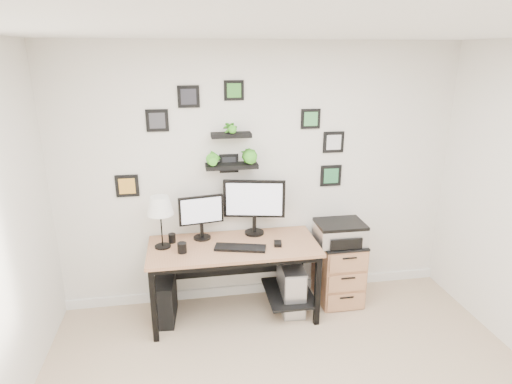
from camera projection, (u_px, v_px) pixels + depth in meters
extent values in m
plane|color=white|center=(338.00, 26.00, 1.99)|extent=(4.00, 4.00, 0.00)
plane|color=silver|center=(261.00, 177.00, 4.27)|extent=(4.00, 0.00, 4.00)
cube|color=white|center=(261.00, 288.00, 4.64)|extent=(4.00, 0.03, 0.10)
cube|color=#B07953|center=(234.00, 246.00, 4.05)|extent=(1.60, 0.70, 0.03)
cube|color=black|center=(234.00, 250.00, 4.06)|extent=(1.54, 0.64, 0.05)
cube|color=black|center=(230.00, 257.00, 4.44)|extent=(1.44, 0.02, 0.41)
cube|color=black|center=(289.00, 293.00, 4.31)|extent=(0.45, 0.63, 0.03)
cube|color=black|center=(154.00, 306.00, 3.76)|extent=(0.05, 0.05, 0.72)
cube|color=black|center=(157.00, 273.00, 4.32)|extent=(0.05, 0.05, 0.72)
cube|color=black|center=(318.00, 291.00, 4.00)|extent=(0.05, 0.05, 0.72)
cube|color=black|center=(301.00, 261.00, 4.56)|extent=(0.05, 0.05, 0.72)
cylinder|color=black|center=(202.00, 238.00, 4.18)|extent=(0.19, 0.19, 0.02)
cylinder|color=black|center=(202.00, 231.00, 4.16)|extent=(0.04, 0.04, 0.15)
cube|color=black|center=(201.00, 210.00, 4.09)|extent=(0.43, 0.10, 0.28)
cube|color=silver|center=(202.00, 211.00, 4.07)|extent=(0.38, 0.07, 0.24)
cylinder|color=black|center=(254.00, 233.00, 4.29)|extent=(0.23, 0.23, 0.02)
cylinder|color=black|center=(254.00, 225.00, 4.27)|extent=(0.05, 0.05, 0.17)
cube|color=black|center=(254.00, 199.00, 4.18)|extent=(0.60, 0.16, 0.38)
cube|color=silver|center=(254.00, 199.00, 4.16)|extent=(0.53, 0.12, 0.32)
cube|color=black|center=(240.00, 248.00, 3.96)|extent=(0.50, 0.27, 0.02)
cube|color=black|center=(278.00, 244.00, 4.03)|extent=(0.09, 0.12, 0.03)
cylinder|color=black|center=(163.00, 246.00, 4.00)|extent=(0.15, 0.15, 0.01)
cylinder|color=black|center=(161.00, 224.00, 3.93)|extent=(0.01, 0.01, 0.45)
cone|color=white|center=(160.00, 206.00, 3.87)|extent=(0.24, 0.24, 0.17)
cylinder|color=black|center=(182.00, 248.00, 3.87)|extent=(0.08, 0.08, 0.10)
cylinder|color=black|center=(172.00, 238.00, 4.08)|extent=(0.07, 0.07, 0.09)
cube|color=black|center=(165.00, 299.00, 4.13)|extent=(0.22, 0.44, 0.43)
cube|color=gray|center=(291.00, 286.00, 4.30)|extent=(0.24, 0.50, 0.48)
cube|color=silver|center=(296.00, 299.00, 4.08)|extent=(0.19, 0.02, 0.45)
cube|color=#B07953|center=(338.00, 271.00, 4.44)|extent=(0.42, 0.50, 0.65)
cube|color=black|center=(340.00, 241.00, 4.34)|extent=(0.43, 0.51, 0.02)
cube|color=#B07953|center=(346.00, 302.00, 4.27)|extent=(0.39, 0.02, 0.18)
cylinder|color=black|center=(347.00, 298.00, 4.24)|extent=(0.14, 0.02, 0.02)
cube|color=#B07953|center=(347.00, 283.00, 4.20)|extent=(0.39, 0.02, 0.18)
cylinder|color=black|center=(348.00, 278.00, 4.17)|extent=(0.14, 0.02, 0.02)
cube|color=#B07953|center=(349.00, 263.00, 4.13)|extent=(0.39, 0.02, 0.18)
cylinder|color=black|center=(350.00, 258.00, 4.10)|extent=(0.14, 0.02, 0.02)
cube|color=silver|center=(340.00, 234.00, 4.26)|extent=(0.47, 0.36, 0.18)
cube|color=black|center=(340.00, 224.00, 4.23)|extent=(0.47, 0.36, 0.03)
cube|color=black|center=(346.00, 244.00, 4.09)|extent=(0.32, 0.02, 0.11)
cube|color=black|center=(232.00, 166.00, 4.09)|extent=(0.50, 0.18, 0.04)
cube|color=black|center=(231.00, 135.00, 3.99)|extent=(0.38, 0.15, 0.04)
imported|color=green|center=(213.00, 151.00, 4.02)|extent=(0.15, 0.12, 0.27)
imported|color=green|center=(249.00, 149.00, 4.07)|extent=(0.15, 0.15, 0.27)
imported|color=green|center=(231.00, 119.00, 3.94)|extent=(0.13, 0.09, 0.25)
cube|color=black|center=(311.00, 119.00, 4.16)|extent=(0.19, 0.02, 0.19)
cube|color=#42914F|center=(311.00, 119.00, 4.15)|extent=(0.13, 0.00, 0.13)
cube|color=black|center=(229.00, 163.00, 4.16)|extent=(0.18, 0.02, 0.18)
cube|color=black|center=(229.00, 164.00, 4.15)|extent=(0.13, 0.00, 0.13)
cube|color=black|center=(157.00, 121.00, 3.92)|extent=(0.20, 0.02, 0.20)
cube|color=#37363C|center=(157.00, 121.00, 3.91)|extent=(0.14, 0.00, 0.14)
cube|color=black|center=(331.00, 176.00, 4.38)|extent=(0.22, 0.02, 0.22)
cube|color=#2C7947|center=(331.00, 176.00, 4.37)|extent=(0.15, 0.00, 0.15)
cube|color=black|center=(234.00, 90.00, 3.95)|extent=(0.18, 0.02, 0.18)
cube|color=#36842C|center=(234.00, 90.00, 3.94)|extent=(0.13, 0.00, 0.13)
cube|color=black|center=(189.00, 97.00, 3.90)|extent=(0.20, 0.02, 0.20)
cube|color=#25252D|center=(189.00, 97.00, 3.89)|extent=(0.14, 0.00, 0.14)
cube|color=black|center=(127.00, 186.00, 4.06)|extent=(0.21, 0.02, 0.21)
cube|color=gold|center=(127.00, 186.00, 4.05)|extent=(0.15, 0.00, 0.15)
cube|color=black|center=(333.00, 142.00, 4.27)|extent=(0.21, 0.02, 0.21)
cube|color=silver|center=(334.00, 142.00, 4.26)|extent=(0.15, 0.00, 0.15)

